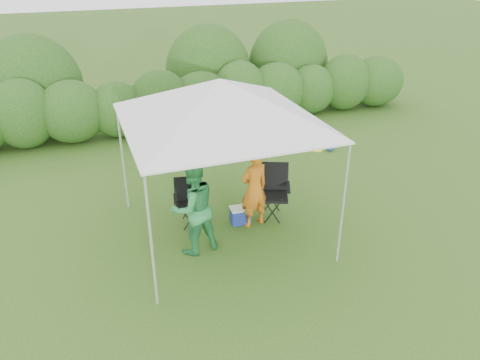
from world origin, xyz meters
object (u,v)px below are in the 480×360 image
object	(u,v)px
canopy	(220,101)
woman	(193,207)
chair_right	(273,187)
man	(254,188)
cooler	(240,215)
chair_left	(188,199)

from	to	relation	value
canopy	woman	bearing A→B (deg)	-148.57
chair_right	woman	size ratio (longest dim) A/B	0.61
canopy	chair_right	xyz separation A→B (m)	(1.09, 0.27, -1.88)
canopy	man	world-z (taller)	canopy
canopy	man	size ratio (longest dim) A/B	2.04
man	woman	bearing A→B (deg)	5.96
chair_right	cooler	world-z (taller)	chair_right
chair_left	woman	world-z (taller)	woman
man	woman	distance (m)	1.32
chair_left	cooler	bearing A→B (deg)	-11.28
chair_left	cooler	distance (m)	1.02
man	woman	size ratio (longest dim) A/B	0.90
chair_right	man	distance (m)	0.55
chair_right	chair_left	bearing A→B (deg)	-167.02
woman	cooler	size ratio (longest dim) A/B	4.27
canopy	cooler	bearing A→B (deg)	24.57
canopy	man	bearing A→B (deg)	3.72
canopy	man	xyz separation A→B (m)	(0.62, 0.04, -1.70)
canopy	man	distance (m)	1.81
man	cooler	size ratio (longest dim) A/B	3.86
canopy	woman	xyz separation A→B (m)	(-0.63, -0.38, -1.62)
man	cooler	distance (m)	0.65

